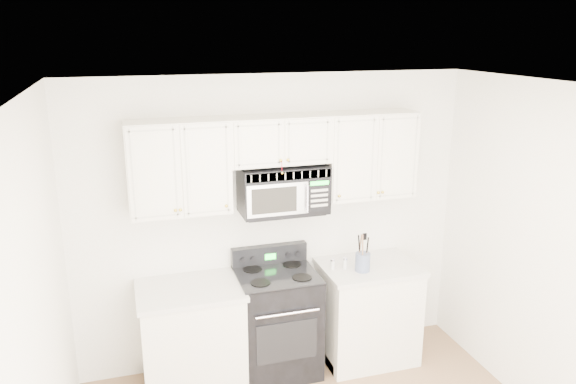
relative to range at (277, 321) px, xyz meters
name	(u,v)px	position (x,y,z in m)	size (l,w,h in m)	color
room	(351,313)	(0.05, -1.46, 0.82)	(3.51, 3.51, 2.61)	brown
base_cabinet_left	(192,341)	(-0.75, -0.02, -0.06)	(0.86, 0.65, 0.92)	silver
base_cabinet_right	(367,314)	(0.85, -0.02, -0.06)	(0.86, 0.65, 0.92)	silver
range	(277,321)	(0.00, 0.00, 0.00)	(0.68, 0.63, 1.10)	black
upper_cabinets	(278,156)	(0.05, 0.12, 1.45)	(2.44, 0.37, 0.75)	silver
microwave	(283,189)	(0.09, 0.10, 1.17)	(0.73, 0.42, 0.40)	black
utensil_crock	(363,261)	(0.74, -0.13, 0.53)	(0.13, 0.13, 0.35)	slate
shaker_salt	(333,264)	(0.50, -0.02, 0.49)	(0.04, 0.04, 0.10)	silver
shaker_pepper	(345,263)	(0.61, -0.04, 0.49)	(0.04, 0.04, 0.10)	silver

